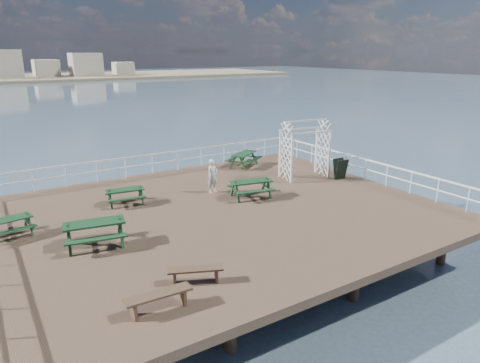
% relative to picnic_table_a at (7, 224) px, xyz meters
% --- Properties ---
extents(ground, '(18.00, 14.00, 0.30)m').
position_rel_picnic_table_a_xyz_m(ground, '(7.35, -1.72, -0.65)').
color(ground, brown).
rests_on(ground, ground).
extents(sea_backdrop, '(300.00, 300.00, 9.20)m').
position_rel_picnic_table_a_xyz_m(sea_backdrop, '(19.89, 132.35, -1.00)').
color(sea_backdrop, '#455E75').
rests_on(sea_backdrop, ground).
extents(railing, '(17.77, 13.76, 1.10)m').
position_rel_picnic_table_a_xyz_m(railing, '(7.28, 0.85, 0.38)').
color(railing, white).
rests_on(railing, ground).
extents(picnic_table_a, '(1.80, 1.55, 0.78)m').
position_rel_picnic_table_a_xyz_m(picnic_table_a, '(0.00, 0.00, 0.00)').
color(picnic_table_a, '#12341C').
rests_on(picnic_table_a, ground).
extents(picnic_table_b, '(1.73, 1.47, 0.76)m').
position_rel_picnic_table_a_xyz_m(picnic_table_b, '(4.60, 1.17, -0.01)').
color(picnic_table_b, '#12341C').
rests_on(picnic_table_b, ground).
extents(picnic_table_c, '(2.36, 2.24, 0.90)m').
position_rel_picnic_table_a_xyz_m(picnic_table_c, '(12.30, 3.73, 0.08)').
color(picnic_table_c, '#12341C').
rests_on(picnic_table_c, ground).
extents(picnic_table_d, '(2.23, 1.92, 0.96)m').
position_rel_picnic_table_a_xyz_m(picnic_table_d, '(2.44, -2.34, 0.12)').
color(picnic_table_d, '#12341C').
rests_on(picnic_table_d, ground).
extents(picnic_table_e, '(2.09, 1.81, 0.89)m').
position_rel_picnic_table_a_xyz_m(picnic_table_e, '(9.68, -0.97, 0.07)').
color(picnic_table_e, '#12341C').
rests_on(picnic_table_e, ground).
extents(flat_bench_near, '(1.74, 0.47, 0.50)m').
position_rel_picnic_table_a_xyz_m(flat_bench_near, '(2.82, -7.10, -0.13)').
color(flat_bench_near, '#4E3628').
rests_on(flat_bench_near, ground).
extents(flat_bench_far, '(1.59, 0.97, 0.45)m').
position_rel_picnic_table_a_xyz_m(flat_bench_far, '(4.23, -6.35, -0.16)').
color(flat_bench_far, '#4E3628').
rests_on(flat_bench_far, ground).
extents(trellis_arbor, '(2.59, 1.65, 3.01)m').
position_rel_picnic_table_a_xyz_m(trellis_arbor, '(13.78, 0.24, 0.84)').
color(trellis_arbor, white).
rests_on(trellis_arbor, ground).
extents(sandwich_board, '(0.71, 0.56, 1.08)m').
position_rel_picnic_table_a_xyz_m(sandwich_board, '(15.15, -1.01, 0.03)').
color(sandwich_board, black).
rests_on(sandwich_board, ground).
extents(person, '(0.64, 0.48, 1.57)m').
position_rel_picnic_table_a_xyz_m(person, '(8.57, 0.59, 0.29)').
color(person, silver).
rests_on(person, ground).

